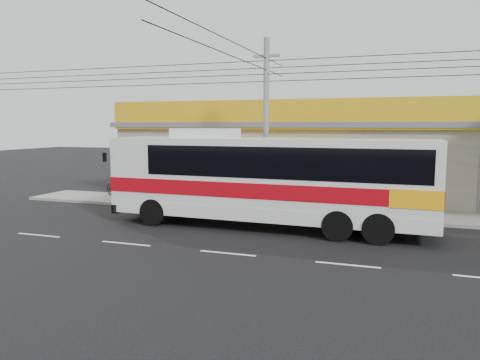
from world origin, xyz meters
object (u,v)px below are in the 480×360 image
at_px(motorbike_red, 198,191).
at_px(utility_pole, 266,70).
at_px(motorbike_dark, 114,186).
at_px(coach_bus, 272,175).

height_order(motorbike_red, utility_pole, utility_pole).
relative_size(motorbike_red, motorbike_dark, 1.04).
bearing_deg(motorbike_red, motorbike_dark, 110.49).
xyz_separation_m(motorbike_dark, utility_pole, (9.89, -2.10, 6.15)).
bearing_deg(motorbike_dark, motorbike_red, -60.82).
distance_m(coach_bus, motorbike_red, 7.42).
distance_m(motorbike_dark, utility_pole, 11.84).
bearing_deg(coach_bus, motorbike_dark, 158.06).
bearing_deg(motorbike_red, utility_pole, -95.62).
distance_m(coach_bus, motorbike_dark, 11.94).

